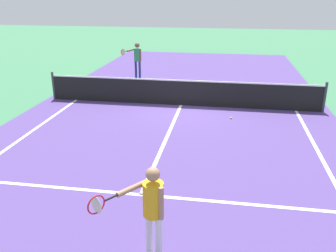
{
  "coord_description": "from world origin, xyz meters",
  "views": [
    {
      "loc": [
        1.62,
        -12.76,
        3.98
      ],
      "look_at": [
        0.32,
        -4.9,
        1.0
      ],
      "focal_mm": 38.69,
      "sensor_mm": 36.0,
      "label": 1
    }
  ],
  "objects": [
    {
      "name": "player_far",
      "position": [
        -2.65,
        3.99,
        1.07
      ],
      "size": [
        0.78,
        1.11,
        1.71
      ],
      "color": "navy",
      "rests_on": "ground_plane"
    },
    {
      "name": "player_near",
      "position": [
        0.62,
        -8.2,
        0.98
      ],
      "size": [
        0.94,
        0.89,
        1.58
      ],
      "color": "white",
      "rests_on": "ground_plane"
    },
    {
      "name": "line_service_near",
      "position": [
        0.0,
        -6.4,
        0.0
      ],
      "size": [
        8.22,
        0.1,
        0.01
      ],
      "primitive_type": "cube",
      "color": "white",
      "rests_on": "ground_plane"
    },
    {
      "name": "net",
      "position": [
        0.0,
        0.0,
        0.49
      ],
      "size": [
        10.09,
        0.09,
        1.07
      ],
      "color": "#33383D",
      "rests_on": "ground_plane"
    },
    {
      "name": "line_center_service",
      "position": [
        0.0,
        -3.2,
        0.0
      ],
      "size": [
        0.1,
        6.4,
        0.01
      ],
      "primitive_type": "cube",
      "color": "white",
      "rests_on": "ground_plane"
    },
    {
      "name": "court_surface_inbounds",
      "position": [
        0.0,
        0.0,
        0.0
      ],
      "size": [
        10.62,
        24.4,
        0.0
      ],
      "primitive_type": "cube",
      "color": "#4C387A",
      "rests_on": "ground_plane"
    },
    {
      "name": "tennis_ball_near_net",
      "position": [
        1.84,
        -1.26,
        0.03
      ],
      "size": [
        0.07,
        0.07,
        0.07
      ],
      "primitive_type": "sphere",
      "color": "#CCE033",
      "rests_on": "ground_plane"
    },
    {
      "name": "ground_plane",
      "position": [
        0.0,
        0.0,
        0.0
      ],
      "size": [
        60.0,
        60.0,
        0.0
      ],
      "primitive_type": "plane",
      "color": "#38724C"
    }
  ]
}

